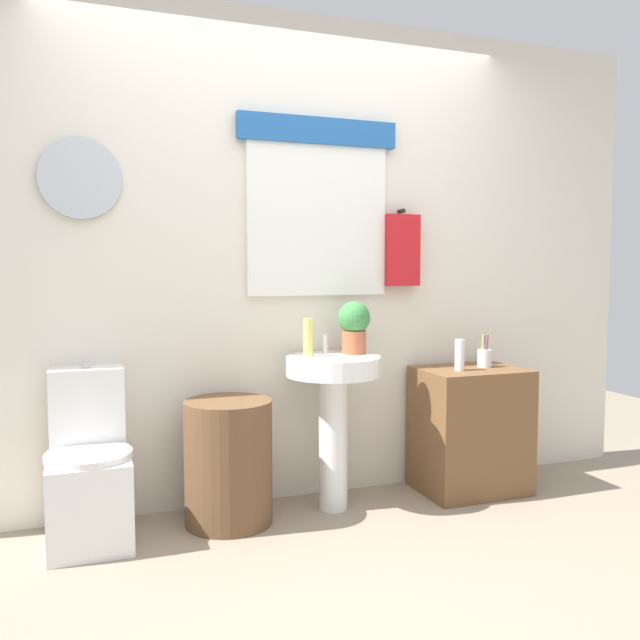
{
  "coord_description": "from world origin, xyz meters",
  "views": [
    {
      "loc": [
        -1.04,
        -2.27,
        1.26
      ],
      "look_at": [
        0.08,
        0.8,
        1.0
      ],
      "focal_mm": 36.81,
      "sensor_mm": 36.0,
      "label": 1
    }
  ],
  "objects_px": {
    "soap_bottle": "(308,337)",
    "lotion_bottle": "(460,355)",
    "toothbrush_cup": "(485,358)",
    "laundry_hamper": "(228,462)",
    "toilet": "(89,475)",
    "pedestal_sink": "(333,396)",
    "potted_plant": "(354,325)",
    "wooden_cabinet": "(470,430)"
  },
  "relations": [
    {
      "from": "potted_plant",
      "to": "wooden_cabinet",
      "type": "bearing_deg",
      "value": -4.99
    },
    {
      "from": "wooden_cabinet",
      "to": "potted_plant",
      "type": "bearing_deg",
      "value": 175.01
    },
    {
      "from": "toilet",
      "to": "wooden_cabinet",
      "type": "xyz_separation_m",
      "value": [
        2.03,
        -0.04,
        0.05
      ]
    },
    {
      "from": "lotion_bottle",
      "to": "toothbrush_cup",
      "type": "height_order",
      "value": "toothbrush_cup"
    },
    {
      "from": "potted_plant",
      "to": "lotion_bottle",
      "type": "bearing_deg",
      "value": -9.69
    },
    {
      "from": "laundry_hamper",
      "to": "soap_bottle",
      "type": "xyz_separation_m",
      "value": [
        0.43,
        0.05,
        0.6
      ]
    },
    {
      "from": "toothbrush_cup",
      "to": "laundry_hamper",
      "type": "bearing_deg",
      "value": -179.22
    },
    {
      "from": "pedestal_sink",
      "to": "toothbrush_cup",
      "type": "distance_m",
      "value": 0.94
    },
    {
      "from": "potted_plant",
      "to": "toothbrush_cup",
      "type": "height_order",
      "value": "potted_plant"
    },
    {
      "from": "soap_bottle",
      "to": "toothbrush_cup",
      "type": "height_order",
      "value": "soap_bottle"
    },
    {
      "from": "toilet",
      "to": "lotion_bottle",
      "type": "bearing_deg",
      "value": -2.28
    },
    {
      "from": "laundry_hamper",
      "to": "pedestal_sink",
      "type": "relative_size",
      "value": 0.76
    },
    {
      "from": "laundry_hamper",
      "to": "potted_plant",
      "type": "height_order",
      "value": "potted_plant"
    },
    {
      "from": "toilet",
      "to": "toothbrush_cup",
      "type": "relative_size",
      "value": 4.33
    },
    {
      "from": "laundry_hamper",
      "to": "lotion_bottle",
      "type": "height_order",
      "value": "lotion_bottle"
    },
    {
      "from": "pedestal_sink",
      "to": "lotion_bottle",
      "type": "xyz_separation_m",
      "value": [
        0.73,
        -0.04,
        0.19
      ]
    },
    {
      "from": "pedestal_sink",
      "to": "soap_bottle",
      "type": "distance_m",
      "value": 0.33
    },
    {
      "from": "toilet",
      "to": "wooden_cabinet",
      "type": "relative_size",
      "value": 1.15
    },
    {
      "from": "toilet",
      "to": "toothbrush_cup",
      "type": "distance_m",
      "value": 2.17
    },
    {
      "from": "laundry_hamper",
      "to": "soap_bottle",
      "type": "height_order",
      "value": "soap_bottle"
    },
    {
      "from": "toilet",
      "to": "laundry_hamper",
      "type": "height_order",
      "value": "toilet"
    },
    {
      "from": "pedestal_sink",
      "to": "wooden_cabinet",
      "type": "distance_m",
      "value": 0.86
    },
    {
      "from": "pedestal_sink",
      "to": "toothbrush_cup",
      "type": "xyz_separation_m",
      "value": [
        0.93,
        0.02,
        0.16
      ]
    },
    {
      "from": "soap_bottle",
      "to": "potted_plant",
      "type": "height_order",
      "value": "potted_plant"
    },
    {
      "from": "potted_plant",
      "to": "toothbrush_cup",
      "type": "relative_size",
      "value": 1.5
    },
    {
      "from": "pedestal_sink",
      "to": "toothbrush_cup",
      "type": "relative_size",
      "value": 4.34
    },
    {
      "from": "laundry_hamper",
      "to": "toothbrush_cup",
      "type": "height_order",
      "value": "toothbrush_cup"
    },
    {
      "from": "wooden_cabinet",
      "to": "potted_plant",
      "type": "relative_size",
      "value": 2.51
    },
    {
      "from": "toilet",
      "to": "laundry_hamper",
      "type": "bearing_deg",
      "value": -3.24
    },
    {
      "from": "soap_bottle",
      "to": "lotion_bottle",
      "type": "distance_m",
      "value": 0.86
    },
    {
      "from": "potted_plant",
      "to": "toothbrush_cup",
      "type": "distance_m",
      "value": 0.82
    },
    {
      "from": "lotion_bottle",
      "to": "toothbrush_cup",
      "type": "distance_m",
      "value": 0.21
    },
    {
      "from": "soap_bottle",
      "to": "lotion_bottle",
      "type": "xyz_separation_m",
      "value": [
        0.85,
        -0.09,
        -0.12
      ]
    },
    {
      "from": "laundry_hamper",
      "to": "toothbrush_cup",
      "type": "distance_m",
      "value": 1.55
    },
    {
      "from": "toilet",
      "to": "pedestal_sink",
      "type": "xyz_separation_m",
      "value": [
        1.2,
        -0.04,
        0.29
      ]
    },
    {
      "from": "toilet",
      "to": "laundry_hamper",
      "type": "relative_size",
      "value": 1.31
    },
    {
      "from": "laundry_hamper",
      "to": "wooden_cabinet",
      "type": "distance_m",
      "value": 1.38
    },
    {
      "from": "pedestal_sink",
      "to": "toothbrush_cup",
      "type": "height_order",
      "value": "toothbrush_cup"
    },
    {
      "from": "laundry_hamper",
      "to": "potted_plant",
      "type": "xyz_separation_m",
      "value": [
        0.69,
        0.06,
        0.65
      ]
    },
    {
      "from": "laundry_hamper",
      "to": "pedestal_sink",
      "type": "height_order",
      "value": "pedestal_sink"
    },
    {
      "from": "toilet",
      "to": "soap_bottle",
      "type": "xyz_separation_m",
      "value": [
        1.08,
        0.01,
        0.6
      ]
    },
    {
      "from": "soap_bottle",
      "to": "potted_plant",
      "type": "distance_m",
      "value": 0.27
    }
  ]
}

